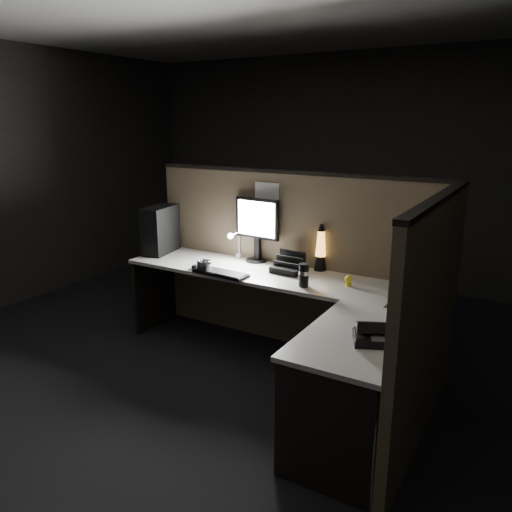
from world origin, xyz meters
The scene contains 17 objects.
floor centered at (0.00, 0.00, 0.00)m, with size 6.00×6.00×0.00m, color black.
room_shell centered at (0.00, 0.00, 1.62)m, with size 6.00×6.00×6.00m.
partition_back centered at (0.00, 0.93, 0.75)m, with size 2.66×0.06×1.50m, color brown.
partition_right centered at (1.33, 0.10, 0.75)m, with size 0.06×1.66×1.50m, color brown.
desk centered at (0.18, 0.25, 0.58)m, with size 2.60×1.60×0.73m.
pc_tower centered at (-1.22, 0.66, 0.95)m, with size 0.19×0.41×0.43m, color black.
monitor centered at (-0.30, 0.86, 1.07)m, with size 0.43×0.19×0.56m.
keyboard centered at (-0.34, 0.36, 0.74)m, with size 0.47×0.16×0.02m, color black.
mouse centered at (-0.60, 0.37, 0.75)m, with size 0.10×0.07×0.04m, color black.
clip_lamp centered at (-0.50, 0.81, 0.88)m, with size 0.05×0.19×0.25m.
organizer centered at (0.09, 0.71, 0.77)m, with size 0.26×0.23×0.19m.
lava_lamp centered at (0.29, 0.88, 0.89)m, with size 0.10×0.10×0.39m.
travel_mug centered at (0.36, 0.43, 0.82)m, with size 0.08×0.08×0.18m, color black.
steel_mug centered at (-0.49, 0.34, 0.78)m, with size 0.13×0.13×0.10m, color #B2B2B9.
figurine centered at (0.64, 0.61, 0.78)m, with size 0.06×0.06×0.06m, color yellow.
pinned_paper centered at (-0.22, 0.90, 1.25)m, with size 0.23×0.00×0.33m, color white.
desk_phone centered at (1.10, -0.25, 0.78)m, with size 0.27×0.26×0.13m.
Camera 1 is at (1.85, -2.80, 1.93)m, focal length 35.00 mm.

